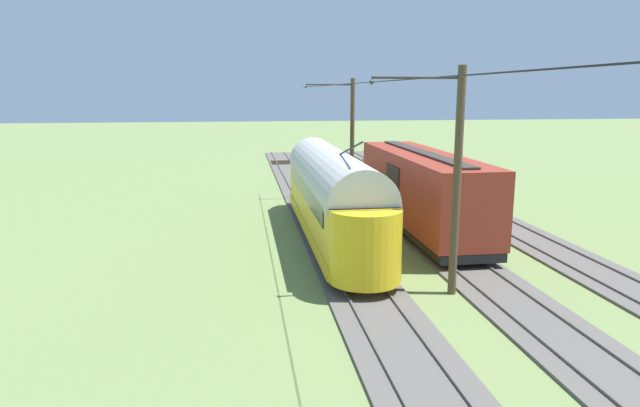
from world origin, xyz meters
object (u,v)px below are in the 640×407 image
at_px(boxcar_adjacent, 421,189).
at_px(vintage_streetcar, 332,193).
at_px(catenary_pole_foreground, 351,137).
at_px(catenary_pole_mid_near, 455,178).

bearing_deg(boxcar_adjacent, vintage_streetcar, 11.82).
xyz_separation_m(catenary_pole_foreground, catenary_pole_mid_near, (0.00, 17.67, 0.00)).
xyz_separation_m(vintage_streetcar, boxcar_adjacent, (-4.67, -0.98, -0.09)).
relative_size(boxcar_adjacent, catenary_pole_foreground, 1.71).
relative_size(vintage_streetcar, boxcar_adjacent, 1.26).
bearing_deg(catenary_pole_foreground, vintage_streetcar, 73.88).
bearing_deg(catenary_pole_mid_near, catenary_pole_foreground, -90.00).
distance_m(boxcar_adjacent, catenary_pole_foreground, 9.41).
distance_m(vintage_streetcar, boxcar_adjacent, 4.77).
height_order(boxcar_adjacent, catenary_pole_mid_near, catenary_pole_mid_near).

